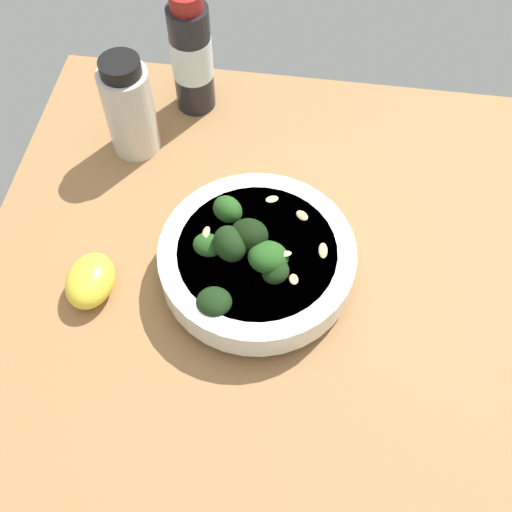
# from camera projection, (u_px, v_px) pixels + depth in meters

# --- Properties ---
(ground_plane) EXTENTS (0.69, 0.69, 0.04)m
(ground_plane) POSITION_uv_depth(u_px,v_px,m) (258.00, 277.00, 0.79)
(ground_plane) COLOR #996D42
(bowl_of_broccoli) EXTENTS (0.23, 0.23, 0.10)m
(bowl_of_broccoli) POSITION_uv_depth(u_px,v_px,m) (254.00, 258.00, 0.74)
(bowl_of_broccoli) COLOR white
(bowl_of_broccoli) RESTS_ON ground_plane
(lemon_wedge) EXTENTS (0.08, 0.06, 0.04)m
(lemon_wedge) POSITION_uv_depth(u_px,v_px,m) (90.00, 281.00, 0.74)
(lemon_wedge) COLOR yellow
(lemon_wedge) RESTS_ON ground_plane
(bottle_tall) EXTENTS (0.07, 0.07, 0.15)m
(bottle_tall) POSITION_uv_depth(u_px,v_px,m) (129.00, 108.00, 0.82)
(bottle_tall) COLOR beige
(bottle_tall) RESTS_ON ground_plane
(bottle_short) EXTENTS (0.06, 0.06, 0.18)m
(bottle_short) POSITION_uv_depth(u_px,v_px,m) (192.00, 55.00, 0.85)
(bottle_short) COLOR black
(bottle_short) RESTS_ON ground_plane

